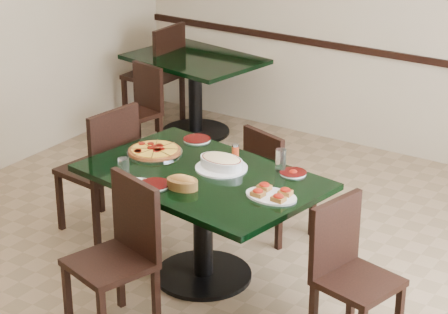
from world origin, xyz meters
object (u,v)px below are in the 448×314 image
Objects in this scene: lasagna_casserole at (221,162)px; pepperoni_pizza at (155,151)px; chair_near at (122,248)px; chair_right at (348,266)px; back_chair_near at (141,105)px; chair_far at (273,178)px; bruschetta_platter at (271,194)px; chair_left at (104,163)px; back_table at (195,81)px; back_chair_left at (160,69)px; bread_basket at (182,182)px; main_table at (203,200)px.

pepperoni_pizza is at bearing -173.82° from lasagna_casserole.
chair_near is 2.75× the size of lasagna_casserole.
back_chair_near is (-2.85, 1.67, -0.05)m from chair_right.
chair_far is 0.98m from bruschetta_platter.
chair_left is 0.54m from pepperoni_pizza.
chair_right is 3.30m from back_chair_near.
pepperoni_pizza is (-1.58, 0.25, 0.28)m from chair_right.
chair_far is at bearing 99.85° from chair_near.
back_table is at bearing -155.55° from chair_left.
bruschetta_platter is (0.46, -0.81, 0.31)m from chair_far.
chair_near is 2.47× the size of pepperoni_pizza.
chair_far is at bearing 126.55° from chair_left.
chair_far is 0.85× the size of back_chair_left.
back_chair_left is 2.97m from lasagna_casserole.
bread_basket is at bearing 74.87° from chair_left.
pepperoni_pizza is at bearing 93.80° from chair_right.
back_chair_left reaches higher than chair_far.
back_chair_near is 2.10× the size of pepperoni_pizza.
chair_near reaches higher than back_chair_near.
back_table is at bearing -22.61° from chair_far.
chair_far is at bearing 48.77° from pepperoni_pizza.
back_chair_near is 1.93m from pepperoni_pizza.
bruschetta_platter is at bearing -18.83° from lasagna_casserole.
bread_basket is (0.49, -0.36, 0.02)m from pepperoni_pizza.
chair_left reaches higher than back_chair_near.
bread_basket reaches higher than chair_far.
back_chair_near is (-0.77, 1.38, -0.11)m from chair_left.
chair_left is (-1.06, -0.60, 0.08)m from chair_far.
back_table is 1.32× the size of back_chair_left.
chair_left reaches higher than chair_far.
main_table is 0.98m from chair_left.
back_chair_left is 2.89× the size of lasagna_casserole.
bread_basket is (0.99, -0.40, 0.24)m from chair_left.
pepperoni_pizza is (0.49, -0.04, 0.22)m from chair_left.
chair_near is 2.81× the size of bruschetta_platter.
pepperoni_pizza is (1.27, -1.42, 0.33)m from back_chair_near.
back_chair_near is 2.80m from bruschetta_platter.
chair_far reaches higher than back_chair_near.
chair_right is 2.58× the size of lasagna_casserole.
bruschetta_platter is at bearing -37.04° from back_table.
chair_right reaches higher than lasagna_casserole.
chair_right is at bearing 53.54° from back_chair_left.
back_chair_near is (-1.74, 1.53, -0.13)m from main_table.
back_chair_near reaches higher than pepperoni_pizza.
back_chair_near is at bearing 131.77° from pepperoni_pizza.
chair_far reaches higher than bruschetta_platter.
bread_basket reaches higher than bruschetta_platter.
bruschetta_platter is (0.49, -0.20, -0.02)m from lasagna_casserole.
bread_basket is at bearing -33.30° from back_chair_near.
chair_right is 1.10× the size of back_chair_near.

